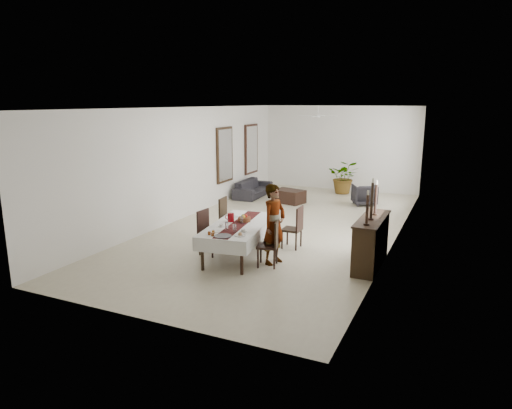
% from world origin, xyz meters
% --- Properties ---
extents(floor, '(6.00, 12.00, 0.00)m').
position_xyz_m(floor, '(0.00, 0.00, 0.00)').
color(floor, beige).
rests_on(floor, ground).
extents(ceiling, '(6.00, 12.00, 0.02)m').
position_xyz_m(ceiling, '(0.00, 0.00, 3.20)').
color(ceiling, white).
rests_on(ceiling, wall_back).
extents(wall_back, '(6.00, 0.02, 3.20)m').
position_xyz_m(wall_back, '(0.00, 6.00, 1.60)').
color(wall_back, white).
rests_on(wall_back, floor).
extents(wall_front, '(6.00, 0.02, 3.20)m').
position_xyz_m(wall_front, '(0.00, -6.00, 1.60)').
color(wall_front, white).
rests_on(wall_front, floor).
extents(wall_left, '(0.02, 12.00, 3.20)m').
position_xyz_m(wall_left, '(-3.00, 0.00, 1.60)').
color(wall_left, white).
rests_on(wall_left, floor).
extents(wall_right, '(0.02, 12.00, 3.20)m').
position_xyz_m(wall_right, '(3.00, 0.00, 1.60)').
color(wall_right, white).
rests_on(wall_right, floor).
extents(dining_table_top, '(1.27, 2.40, 0.05)m').
position_xyz_m(dining_table_top, '(-0.00, -2.63, 0.69)').
color(dining_table_top, black).
rests_on(dining_table_top, table_leg_fl).
extents(table_leg_fl, '(0.08, 0.08, 0.67)m').
position_xyz_m(table_leg_fl, '(-0.26, -3.76, 0.33)').
color(table_leg_fl, black).
rests_on(table_leg_fl, floor).
extents(table_leg_fr, '(0.08, 0.08, 0.67)m').
position_xyz_m(table_leg_fr, '(0.57, -3.64, 0.33)').
color(table_leg_fr, black).
rests_on(table_leg_fr, floor).
extents(table_leg_bl, '(0.08, 0.08, 0.67)m').
position_xyz_m(table_leg_bl, '(-0.57, -1.61, 0.33)').
color(table_leg_bl, black).
rests_on(table_leg_bl, floor).
extents(table_leg_br, '(0.08, 0.08, 0.67)m').
position_xyz_m(table_leg_br, '(0.26, -1.49, 0.33)').
color(table_leg_br, black).
rests_on(table_leg_br, floor).
extents(tablecloth_top, '(1.46, 2.59, 0.01)m').
position_xyz_m(tablecloth_top, '(-0.00, -2.63, 0.72)').
color(tablecloth_top, white).
rests_on(tablecloth_top, dining_table_top).
extents(tablecloth_drape_left, '(0.36, 2.44, 0.29)m').
position_xyz_m(tablecloth_drape_left, '(-0.55, -2.71, 0.58)').
color(tablecloth_drape_left, white).
rests_on(tablecloth_drape_left, dining_table_top).
extents(tablecloth_drape_right, '(0.36, 2.44, 0.29)m').
position_xyz_m(tablecloth_drape_right, '(0.55, -2.55, 0.58)').
color(tablecloth_drape_right, silver).
rests_on(tablecloth_drape_right, dining_table_top).
extents(tablecloth_drape_near, '(1.11, 0.17, 0.29)m').
position_xyz_m(tablecloth_drape_near, '(0.17, -3.84, 0.58)').
color(tablecloth_drape_near, silver).
rests_on(tablecloth_drape_near, dining_table_top).
extents(tablecloth_drape_far, '(1.11, 0.17, 0.29)m').
position_xyz_m(tablecloth_drape_far, '(-0.18, -1.41, 0.58)').
color(tablecloth_drape_far, silver).
rests_on(tablecloth_drape_far, dining_table_top).
extents(table_runner, '(0.67, 2.41, 0.00)m').
position_xyz_m(table_runner, '(-0.00, -2.63, 0.73)').
color(table_runner, '#531717').
rests_on(table_runner, tablecloth_top).
extents(red_pitcher, '(0.16, 0.16, 0.19)m').
position_xyz_m(red_pitcher, '(-0.26, -2.52, 0.82)').
color(red_pitcher, maroon).
rests_on(red_pitcher, tablecloth_top).
extents(pitcher_handle, '(0.12, 0.04, 0.11)m').
position_xyz_m(pitcher_handle, '(-0.34, -2.53, 0.82)').
color(pitcher_handle, maroon).
rests_on(pitcher_handle, red_pitcher).
extents(wine_glass_near, '(0.07, 0.07, 0.16)m').
position_xyz_m(wine_glass_near, '(0.20, -3.22, 0.81)').
color(wine_glass_near, white).
rests_on(wine_glass_near, tablecloth_top).
extents(wine_glass_mid, '(0.07, 0.07, 0.16)m').
position_xyz_m(wine_glass_mid, '(-0.02, -3.16, 0.81)').
color(wine_glass_mid, white).
rests_on(wine_glass_mid, tablecloth_top).
extents(wine_glass_far, '(0.07, 0.07, 0.16)m').
position_xyz_m(wine_glass_far, '(0.04, -2.57, 0.81)').
color(wine_glass_far, white).
rests_on(wine_glass_far, tablecloth_top).
extents(teacup_right, '(0.09, 0.09, 0.06)m').
position_xyz_m(teacup_right, '(0.36, -3.15, 0.75)').
color(teacup_right, silver).
rests_on(teacup_right, saucer_right).
extents(saucer_right, '(0.14, 0.14, 0.01)m').
position_xyz_m(saucer_right, '(0.36, -3.15, 0.73)').
color(saucer_right, silver).
rests_on(saucer_right, tablecloth_top).
extents(teacup_left, '(0.09, 0.09, 0.06)m').
position_xyz_m(teacup_left, '(-0.24, -3.00, 0.75)').
color(teacup_left, silver).
rests_on(teacup_left, saucer_left).
extents(saucer_left, '(0.14, 0.14, 0.01)m').
position_xyz_m(saucer_left, '(-0.24, -3.00, 0.73)').
color(saucer_left, silver).
rests_on(saucer_left, tablecloth_top).
extents(plate_near_right, '(0.23, 0.23, 0.01)m').
position_xyz_m(plate_near_right, '(0.43, -3.43, 0.73)').
color(plate_near_right, silver).
rests_on(plate_near_right, tablecloth_top).
extents(bread_near_right, '(0.09, 0.09, 0.09)m').
position_xyz_m(bread_near_right, '(0.43, -3.43, 0.76)').
color(bread_near_right, tan).
rests_on(bread_near_right, plate_near_right).
extents(plate_near_left, '(0.23, 0.23, 0.01)m').
position_xyz_m(plate_near_left, '(-0.18, -3.37, 0.73)').
color(plate_near_left, white).
rests_on(plate_near_left, tablecloth_top).
extents(plate_far_left, '(0.23, 0.23, 0.01)m').
position_xyz_m(plate_far_left, '(-0.38, -2.15, 0.73)').
color(plate_far_left, silver).
rests_on(plate_far_left, tablecloth_top).
extents(serving_tray, '(0.34, 0.34, 0.02)m').
position_xyz_m(serving_tray, '(0.14, -3.62, 0.73)').
color(serving_tray, '#403F44').
rests_on(serving_tray, tablecloth_top).
extents(jam_jar_a, '(0.06, 0.06, 0.07)m').
position_xyz_m(jam_jar_a, '(-0.06, -3.68, 0.76)').
color(jam_jar_a, brown).
rests_on(jam_jar_a, tablecloth_top).
extents(jam_jar_b, '(0.06, 0.06, 0.07)m').
position_xyz_m(jam_jar_b, '(-0.17, -3.63, 0.76)').
color(jam_jar_b, brown).
rests_on(jam_jar_b, tablecloth_top).
extents(jam_jar_c, '(0.06, 0.06, 0.07)m').
position_xyz_m(jam_jar_c, '(-0.13, -3.53, 0.76)').
color(jam_jar_c, '#975015').
rests_on(jam_jar_c, tablecloth_top).
extents(fruit_basket, '(0.29, 0.29, 0.10)m').
position_xyz_m(fruit_basket, '(0.01, -2.38, 0.77)').
color(fruit_basket, brown).
rests_on(fruit_basket, tablecloth_top).
extents(fruit_red, '(0.09, 0.09, 0.09)m').
position_xyz_m(fruit_red, '(0.04, -2.36, 0.84)').
color(fruit_red, '#A71B10').
rests_on(fruit_red, fruit_basket).
extents(fruit_green, '(0.08, 0.08, 0.08)m').
position_xyz_m(fruit_green, '(-0.03, -2.36, 0.84)').
color(fruit_green, '#5A7222').
rests_on(fruit_green, fruit_basket).
extents(fruit_yellow, '(0.08, 0.08, 0.08)m').
position_xyz_m(fruit_yellow, '(0.02, -2.43, 0.84)').
color(fruit_yellow, gold).
rests_on(fruit_yellow, fruit_basket).
extents(chair_right_near_seat, '(0.50, 0.50, 0.05)m').
position_xyz_m(chair_right_near_seat, '(0.83, -2.98, 0.43)').
color(chair_right_near_seat, black).
rests_on(chair_right_near_seat, chair_right_near_leg_fl).
extents(chair_right_near_leg_fl, '(0.05, 0.05, 0.41)m').
position_xyz_m(chair_right_near_leg_fl, '(1.04, -3.10, 0.20)').
color(chair_right_near_leg_fl, black).
rests_on(chair_right_near_leg_fl, floor).
extents(chair_right_near_leg_fr, '(0.05, 0.05, 0.41)m').
position_xyz_m(chair_right_near_leg_fr, '(0.96, -2.77, 0.20)').
color(chair_right_near_leg_fr, black).
rests_on(chair_right_near_leg_fr, floor).
extents(chair_right_near_leg_bl, '(0.05, 0.05, 0.41)m').
position_xyz_m(chair_right_near_leg_bl, '(0.71, -3.18, 0.20)').
color(chair_right_near_leg_bl, black).
rests_on(chair_right_near_leg_bl, floor).
extents(chair_right_near_leg_br, '(0.05, 0.05, 0.41)m').
position_xyz_m(chair_right_near_leg_br, '(0.63, -2.85, 0.20)').
color(chair_right_near_leg_br, black).
rests_on(chair_right_near_leg_br, floor).
extents(chair_right_near_back, '(0.14, 0.41, 0.53)m').
position_xyz_m(chair_right_near_back, '(1.02, -2.93, 0.71)').
color(chair_right_near_back, black).
rests_on(chair_right_near_back, chair_right_near_seat).
extents(chair_right_far_seat, '(0.42, 0.42, 0.05)m').
position_xyz_m(chair_right_far_seat, '(0.87, -1.62, 0.44)').
color(chair_right_far_seat, black).
rests_on(chair_right_far_seat, chair_right_far_leg_fl).
extents(chair_right_far_leg_fl, '(0.04, 0.04, 0.41)m').
position_xyz_m(chair_right_far_leg_fl, '(1.04, -1.79, 0.21)').
color(chair_right_far_leg_fl, black).
rests_on(chair_right_far_leg_fl, floor).
extents(chair_right_far_leg_fr, '(0.04, 0.04, 0.41)m').
position_xyz_m(chair_right_far_leg_fr, '(1.04, -1.45, 0.21)').
color(chair_right_far_leg_fr, black).
rests_on(chair_right_far_leg_fr, floor).
extents(chair_right_far_leg_bl, '(0.04, 0.04, 0.41)m').
position_xyz_m(chair_right_far_leg_bl, '(0.70, -1.79, 0.21)').
color(chair_right_far_leg_bl, black).
rests_on(chair_right_far_leg_bl, floor).
extents(chair_right_far_leg_br, '(0.04, 0.04, 0.41)m').
position_xyz_m(chair_right_far_leg_br, '(0.70, -1.45, 0.21)').
color(chair_right_far_leg_br, black).
rests_on(chair_right_far_leg_br, floor).
extents(chair_right_far_back, '(0.04, 0.42, 0.53)m').
position_xyz_m(chair_right_far_back, '(1.06, -1.62, 0.72)').
color(chair_right_far_back, black).
rests_on(chair_right_far_back, chair_right_far_seat).
extents(chair_left_near_seat, '(0.46, 0.46, 0.05)m').
position_xyz_m(chair_left_near_seat, '(-0.62, -2.83, 0.44)').
color(chair_left_near_seat, black).
rests_on(chair_left_near_seat, chair_left_near_leg_fl).
extents(chair_left_near_leg_fl, '(0.05, 0.05, 0.42)m').
position_xyz_m(chair_left_near_leg_fl, '(-0.77, -2.64, 0.21)').
color(chair_left_near_leg_fl, black).
rests_on(chair_left_near_leg_fl, floor).
extents(chair_left_near_leg_fr, '(0.05, 0.05, 0.42)m').
position_xyz_m(chair_left_near_leg_fr, '(-0.81, -2.98, 0.21)').
color(chair_left_near_leg_fr, black).
rests_on(chair_left_near_leg_fr, floor).
extents(chair_left_near_leg_bl, '(0.05, 0.05, 0.42)m').
position_xyz_m(chair_left_near_leg_bl, '(-0.43, -2.67, 0.21)').
color(chair_left_near_leg_bl, black).
rests_on(chair_left_near_leg_bl, floor).
extents(chair_left_near_leg_br, '(0.05, 0.05, 0.42)m').
position_xyz_m(chair_left_near_leg_br, '(-0.46, -3.01, 0.21)').
color(chair_left_near_leg_br, black).
rests_on(chair_left_near_leg_br, floor).
extents(chair_left_near_back, '(0.08, 0.43, 0.54)m').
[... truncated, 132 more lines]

